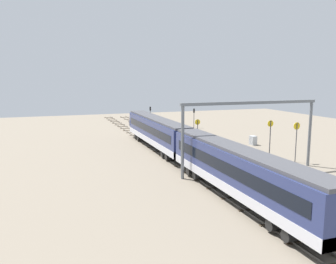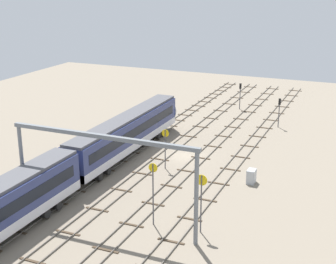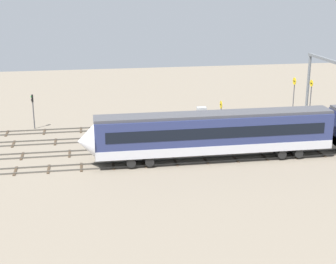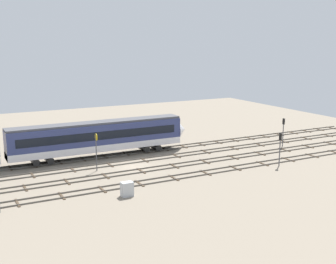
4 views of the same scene
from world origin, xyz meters
name	(u,v)px [view 4 (image 4 of 4)]	position (x,y,z in m)	size (l,w,h in m)	color
ground_plane	(134,167)	(0.00, 0.00, 0.00)	(103.38, 103.38, 0.00)	gray
track_near_foreground	(157,180)	(0.00, -6.56, 0.07)	(87.38, 2.40, 0.16)	#59544C
track_second_near	(141,171)	(0.00, -2.19, 0.07)	(87.38, 2.40, 0.16)	#59544C
track_middle	(127,162)	(0.00, 2.19, 0.07)	(87.38, 2.40, 0.16)	#59544C
track_with_train	(115,155)	(0.00, 6.56, 0.06)	(87.38, 2.40, 0.16)	#59544C
train	(7,148)	(-14.24, 6.56, 2.66)	(50.40, 3.24, 4.80)	navy
speed_sign_near_foreground	(96,147)	(-4.75, 0.44, 3.03)	(0.14, 0.87, 4.69)	#4C4C51
signal_light_trackside_approach	(283,128)	(24.23, -0.36, 2.84)	(0.31, 0.32, 4.32)	#4C4C51
signal_light_trackside_departure	(280,144)	(16.57, -8.26, 2.82)	(0.31, 0.32, 4.29)	#4C4C51
relay_cabinet	(127,189)	(-4.94, -9.67, 0.76)	(1.24, 0.84, 1.51)	#B2B7BC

